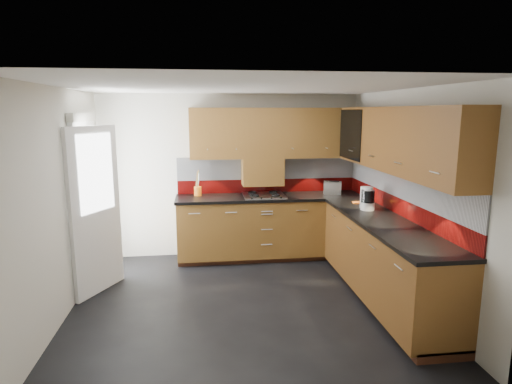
{
  "coord_description": "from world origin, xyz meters",
  "views": [
    {
      "loc": [
        -0.43,
        -4.53,
        2.15
      ],
      "look_at": [
        0.23,
        0.65,
        1.16
      ],
      "focal_mm": 30.0,
      "sensor_mm": 36.0,
      "label": 1
    }
  ],
  "objects": [
    {
      "name": "room",
      "position": [
        0.0,
        0.0,
        1.5
      ],
      "size": [
        4.0,
        3.8,
        2.64
      ],
      "color": "black"
    },
    {
      "name": "base_cabinets",
      "position": [
        1.07,
        0.72,
        0.44
      ],
      "size": [
        2.7,
        3.2,
        0.95
      ],
      "color": "#5A3514",
      "rests_on": "room"
    },
    {
      "name": "countertop",
      "position": [
        1.05,
        0.7,
        0.92
      ],
      "size": [
        2.72,
        3.22,
        0.04
      ],
      "color": "black",
      "rests_on": "base_cabinets"
    },
    {
      "name": "backsplash",
      "position": [
        1.28,
        0.93,
        1.21
      ],
      "size": [
        2.7,
        3.2,
        0.54
      ],
      "color": "#6A0A09",
      "rests_on": "countertop"
    },
    {
      "name": "upper_cabinets",
      "position": [
        1.23,
        0.78,
        1.84
      ],
      "size": [
        2.5,
        3.2,
        0.72
      ],
      "color": "#5A3514",
      "rests_on": "room"
    },
    {
      "name": "extractor_hood",
      "position": [
        0.45,
        1.64,
        1.28
      ],
      "size": [
        0.6,
        0.33,
        0.4
      ],
      "primitive_type": "cube",
      "color": "#5A3514",
      "rests_on": "room"
    },
    {
      "name": "glass_cabinet",
      "position": [
        1.71,
        1.07,
        1.87
      ],
      "size": [
        0.32,
        0.8,
        0.66
      ],
      "color": "black",
      "rests_on": "room"
    },
    {
      "name": "back_door",
      "position": [
        -1.78,
        0.75,
        1.03
      ],
      "size": [
        0.42,
        1.19,
        2.04
      ],
      "color": "white",
      "rests_on": "room"
    },
    {
      "name": "gas_hob",
      "position": [
        0.45,
        1.47,
        0.96
      ],
      "size": [
        0.6,
        0.52,
        0.05
      ],
      "color": "silver",
      "rests_on": "countertop"
    },
    {
      "name": "utensil_pot",
      "position": [
        -0.5,
        1.63,
        1.03
      ],
      "size": [
        0.11,
        0.11,
        0.38
      ],
      "color": "#CD6913",
      "rests_on": "countertop"
    },
    {
      "name": "toaster",
      "position": [
        1.49,
        1.54,
        1.03
      ],
      "size": [
        0.29,
        0.23,
        0.19
      ],
      "color": "silver",
      "rests_on": "countertop"
    },
    {
      "name": "food_processor",
      "position": [
        1.6,
        0.45,
        1.07
      ],
      "size": [
        0.17,
        0.17,
        0.29
      ],
      "color": "white",
      "rests_on": "countertop"
    },
    {
      "name": "paper_towel",
      "position": [
        1.62,
        0.58,
        1.07
      ],
      "size": [
        0.15,
        0.15,
        0.27
      ],
      "primitive_type": "cylinder",
      "rotation": [
        0.0,
        0.0,
        -0.22
      ],
      "color": "white",
      "rests_on": "countertop"
    },
    {
      "name": "orange_cloth",
      "position": [
        1.62,
        0.85,
        0.95
      ],
      "size": [
        0.13,
        0.12,
        0.01
      ],
      "primitive_type": "cube",
      "rotation": [
        0.0,
        0.0,
        -0.09
      ],
      "color": "orange",
      "rests_on": "countertop"
    }
  ]
}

